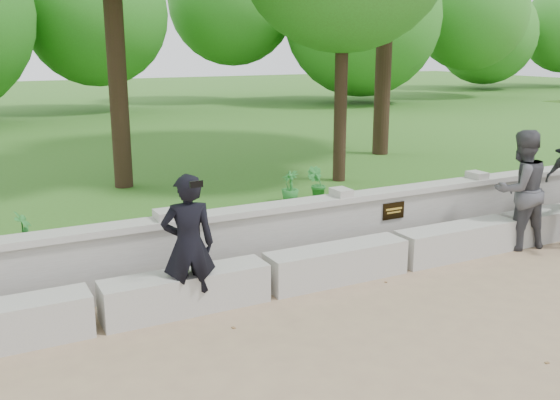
{
  "coord_description": "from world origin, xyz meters",
  "views": [
    {
      "loc": [
        -5.09,
        -4.38,
        2.92
      ],
      "look_at": [
        -1.79,
        1.95,
        1.13
      ],
      "focal_mm": 40.0,
      "sensor_mm": 36.0,
      "label": 1
    }
  ],
  "objects": [
    {
      "name": "concrete_bench",
      "position": [
        0.0,
        1.9,
        0.22
      ],
      "size": [
        11.9,
        0.45,
        0.45
      ],
      "color": "#B2B0A8",
      "rests_on": "ground"
    },
    {
      "name": "parapet_wall",
      "position": [
        0.0,
        2.6,
        0.46
      ],
      "size": [
        12.5,
        0.35,
        0.9
      ],
      "color": "#A8A59E",
      "rests_on": "ground"
    },
    {
      "name": "visitor_left",
      "position": [
        2.06,
        1.8,
        0.87
      ],
      "size": [
        0.92,
        0.76,
        1.75
      ],
      "color": "#424247",
      "rests_on": "ground"
    },
    {
      "name": "shrub_b",
      "position": [
        0.41,
        4.78,
        0.55
      ],
      "size": [
        0.42,
        0.41,
        0.59
      ],
      "primitive_type": "imported",
      "rotation": [
        0.0,
        0.0,
        2.4
      ],
      "color": "#297A30",
      "rests_on": "lawn"
    },
    {
      "name": "shrub_d",
      "position": [
        -0.06,
        4.88,
        0.52
      ],
      "size": [
        0.34,
        0.37,
        0.55
      ],
      "primitive_type": "imported",
      "rotation": [
        0.0,
        0.0,
        4.97
      ],
      "color": "#297A30",
      "rests_on": "lawn"
    },
    {
      "name": "ground",
      "position": [
        0.0,
        0.0,
        0.0
      ],
      "size": [
        80.0,
        80.0,
        0.0
      ],
      "primitive_type": "plane",
      "color": "#9A825E",
      "rests_on": "ground"
    },
    {
      "name": "lawn",
      "position": [
        0.0,
        14.0,
        0.12
      ],
      "size": [
        40.0,
        22.0,
        0.25
      ],
      "primitive_type": "cube",
      "color": "#335E1C",
      "rests_on": "ground"
    },
    {
      "name": "shrub_a",
      "position": [
        -4.46,
        4.15,
        0.53
      ],
      "size": [
        0.31,
        0.35,
        0.56
      ],
      "primitive_type": "imported",
      "rotation": [
        0.0,
        0.0,
        1.1
      ],
      "color": "#297A30",
      "rests_on": "lawn"
    },
    {
      "name": "man_main",
      "position": [
        -2.99,
        1.8,
        0.8
      ],
      "size": [
        0.64,
        0.59,
        1.6
      ],
      "color": "black",
      "rests_on": "ground"
    }
  ]
}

